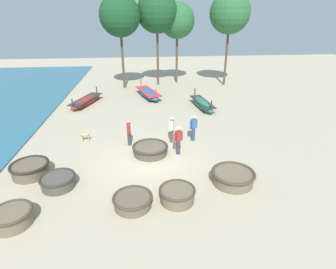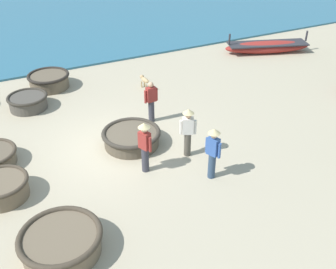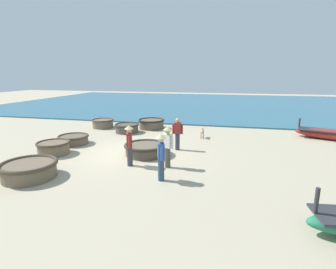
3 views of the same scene
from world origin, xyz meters
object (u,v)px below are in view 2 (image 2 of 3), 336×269
at_px(coracle_center, 2,188).
at_px(dog, 144,80).
at_px(coracle_front_left, 28,101).
at_px(coracle_nearest, 61,242).
at_px(fisherman_hauling, 145,144).
at_px(fisherman_with_hat, 188,129).
at_px(fisherman_standing_right, 151,101).
at_px(coracle_upturned, 131,137).
at_px(coracle_far_left, 49,80).
at_px(fisherman_by_coracle, 213,150).
at_px(long_boat_green_hull, 267,47).

distance_m(coracle_center, dog, 7.95).
relative_size(coracle_front_left, coracle_nearest, 0.78).
bearing_deg(fisherman_hauling, fisherman_with_hat, 96.03).
bearing_deg(coracle_front_left, fisherman_standing_right, 51.88).
bearing_deg(coracle_upturned, coracle_center, -78.24).
relative_size(coracle_far_left, fisherman_by_coracle, 1.06).
distance_m(coracle_far_left, dog, 4.11).
xyz_separation_m(coracle_far_left, fisherman_hauling, (7.29, 1.31, 0.61)).
height_order(coracle_front_left, fisherman_standing_right, fisherman_standing_right).
distance_m(coracle_center, fisherman_by_coracle, 5.97).
bearing_deg(long_boat_green_hull, coracle_center, -66.96).
bearing_deg(coracle_upturned, long_boat_green_hull, 117.44).
height_order(coracle_front_left, dog, coracle_front_left).
height_order(coracle_upturned, fisherman_with_hat, fisherman_with_hat).
height_order(coracle_upturned, coracle_nearest, coracle_nearest).
height_order(coracle_front_left, fisherman_by_coracle, fisherman_by_coracle).
xyz_separation_m(coracle_far_left, fisherman_standing_right, (4.61, 2.74, 0.49)).
xyz_separation_m(fisherman_hauling, dog, (-5.41, 2.34, -0.59)).
bearing_deg(coracle_far_left, coracle_center, -22.26).
distance_m(coracle_far_left, coracle_front_left, 1.94).
height_order(coracle_nearest, fisherman_with_hat, fisherman_with_hat).
bearing_deg(long_boat_green_hull, fisherman_by_coracle, -46.85).
height_order(coracle_front_left, coracle_center, coracle_center).
distance_m(coracle_upturned, fisherman_hauling, 1.67).
bearing_deg(fisherman_hauling, fisherman_by_coracle, 54.30).
distance_m(fisherman_standing_right, fisherman_hauling, 3.04).
bearing_deg(coracle_center, fisherman_standing_right, 110.38).
distance_m(long_boat_green_hull, dog, 7.61).
relative_size(coracle_upturned, dog, 2.88).
height_order(coracle_front_left, coracle_nearest, coracle_nearest).
bearing_deg(fisherman_with_hat, fisherman_standing_right, -177.42).
relative_size(long_boat_green_hull, fisherman_hauling, 2.75).
distance_m(fisherman_by_coracle, fisherman_hauling, 1.99).
xyz_separation_m(coracle_far_left, dog, (1.89, 3.65, 0.03)).
height_order(coracle_center, long_boat_green_hull, long_boat_green_hull).
bearing_deg(dog, fisherman_by_coracle, -6.27).
relative_size(coracle_nearest, dog, 2.89).
bearing_deg(fisherman_standing_right, coracle_upturned, -47.56).
bearing_deg(long_boat_green_hull, coracle_front_left, -86.14).
xyz_separation_m(coracle_far_left, coracle_center, (6.64, -2.72, -0.02)).
bearing_deg(coracle_upturned, coracle_nearest, -41.95).
distance_m(long_boat_green_hull, fisherman_with_hat, 10.52).
relative_size(fisherman_standing_right, fisherman_hauling, 0.94).
height_order(coracle_upturned, long_boat_green_hull, long_boat_green_hull).
bearing_deg(coracle_upturned, fisherman_standing_right, 132.44).
distance_m(coracle_far_left, long_boat_green_hull, 11.19).
xyz_separation_m(coracle_far_left, long_boat_green_hull, (0.73, 11.17, -0.03)).
xyz_separation_m(coracle_far_left, fisherman_by_coracle, (8.46, 2.93, 0.61)).
relative_size(fisherman_by_coracle, fisherman_hauling, 1.00).
height_order(coracle_far_left, coracle_front_left, coracle_far_left).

